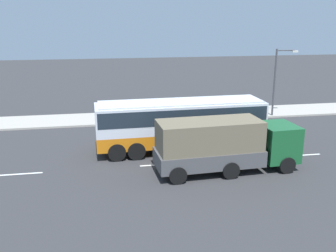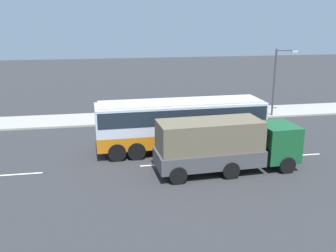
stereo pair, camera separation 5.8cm
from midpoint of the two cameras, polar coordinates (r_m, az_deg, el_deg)
ground_plane at (r=25.34m, az=-2.48°, el=-3.63°), size 120.00×120.00×0.00m
sidewalk_curb at (r=33.41m, az=-4.47°, el=1.31°), size 80.00×4.00×0.15m
lane_centreline at (r=22.75m, az=-4.19°, el=-5.99°), size 40.54×0.16×0.01m
coach_bus at (r=24.80m, az=1.99°, el=0.91°), size 11.03×2.97×3.31m
cargo_truck at (r=21.69m, az=8.55°, el=-2.63°), size 8.27×2.91×3.03m
pedestrian_near_curb at (r=32.25m, az=0.27°, el=2.74°), size 0.32×0.32×1.69m
street_lamp at (r=34.43m, az=16.12°, el=7.11°), size 1.98×0.24×5.80m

